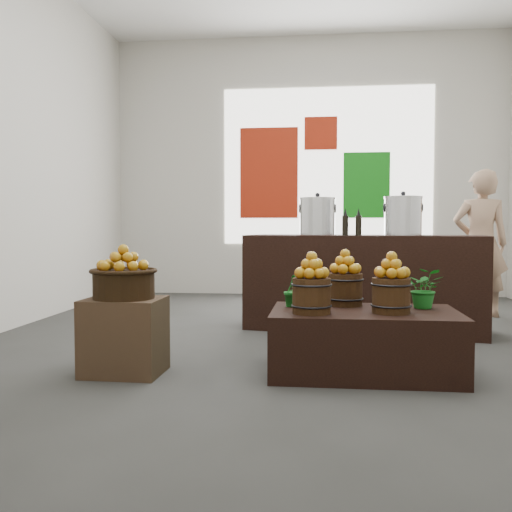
# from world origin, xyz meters

# --- Properties ---
(ground) EXTENTS (7.00, 7.00, 0.00)m
(ground) POSITION_xyz_m (0.00, 0.00, 0.00)
(ground) COLOR #333331
(ground) RESTS_ON ground
(back_wall) EXTENTS (6.00, 0.04, 4.00)m
(back_wall) POSITION_xyz_m (0.00, 3.50, 2.00)
(back_wall) COLOR beige
(back_wall) RESTS_ON ground
(back_opening) EXTENTS (3.20, 0.02, 2.40)m
(back_opening) POSITION_xyz_m (0.30, 3.48, 2.00)
(back_opening) COLOR white
(back_opening) RESTS_ON back_wall
(deco_red_left) EXTENTS (0.90, 0.04, 1.40)m
(deco_red_left) POSITION_xyz_m (-0.60, 3.47, 1.90)
(deco_red_left) COLOR #9C200C
(deco_red_left) RESTS_ON back_wall
(deco_green_right) EXTENTS (0.70, 0.04, 1.00)m
(deco_green_right) POSITION_xyz_m (0.90, 3.47, 1.70)
(deco_green_right) COLOR #127613
(deco_green_right) RESTS_ON back_wall
(deco_red_upper) EXTENTS (0.50, 0.04, 0.50)m
(deco_red_upper) POSITION_xyz_m (0.20, 3.47, 2.50)
(deco_red_upper) COLOR #9C200C
(deco_red_upper) RESTS_ON back_wall
(crate) EXTENTS (0.56, 0.46, 0.55)m
(crate) POSITION_xyz_m (-1.22, -1.46, 0.28)
(crate) COLOR #4F3324
(crate) RESTS_ON ground
(wicker_basket) EXTENTS (0.44, 0.44, 0.20)m
(wicker_basket) POSITION_xyz_m (-1.22, -1.46, 0.65)
(wicker_basket) COLOR black
(wicker_basket) RESTS_ON crate
(apples_in_basket) EXTENTS (0.34, 0.34, 0.18)m
(apples_in_basket) POSITION_xyz_m (-1.22, -1.46, 0.84)
(apples_in_basket) COLOR #921E04
(apples_in_basket) RESTS_ON wicker_basket
(display_table) EXTENTS (1.34, 0.83, 0.46)m
(display_table) POSITION_xyz_m (0.51, -1.27, 0.23)
(display_table) COLOR black
(display_table) RESTS_ON ground
(apple_bucket_front_left) EXTENTS (0.27, 0.27, 0.25)m
(apple_bucket_front_left) POSITION_xyz_m (0.13, -1.45, 0.59)
(apple_bucket_front_left) COLOR #39250F
(apple_bucket_front_left) RESTS_ON display_table
(apples_in_bucket_front_left) EXTENTS (0.20, 0.20, 0.18)m
(apples_in_bucket_front_left) POSITION_xyz_m (0.13, -1.45, 0.80)
(apples_in_bucket_front_left) COLOR #921E04
(apples_in_bucket_front_left) RESTS_ON apple_bucket_front_left
(apple_bucket_front_right) EXTENTS (0.27, 0.27, 0.25)m
(apple_bucket_front_right) POSITION_xyz_m (0.68, -1.37, 0.59)
(apple_bucket_front_right) COLOR #39250F
(apple_bucket_front_right) RESTS_ON display_table
(apples_in_bucket_front_right) EXTENTS (0.20, 0.20, 0.18)m
(apples_in_bucket_front_right) POSITION_xyz_m (0.68, -1.37, 0.80)
(apples_in_bucket_front_right) COLOR #921E04
(apples_in_bucket_front_right) RESTS_ON apple_bucket_front_right
(apple_bucket_rear) EXTENTS (0.27, 0.27, 0.25)m
(apple_bucket_rear) POSITION_xyz_m (0.38, -1.02, 0.59)
(apple_bucket_rear) COLOR #39250F
(apple_bucket_rear) RESTS_ON display_table
(apples_in_bucket_rear) EXTENTS (0.20, 0.20, 0.18)m
(apples_in_bucket_rear) POSITION_xyz_m (0.38, -1.02, 0.80)
(apples_in_bucket_rear) COLOR #921E04
(apples_in_bucket_rear) RESTS_ON apple_bucket_rear
(herb_garnish_right) EXTENTS (0.33, 0.31, 0.30)m
(herb_garnish_right) POSITION_xyz_m (0.96, -1.12, 0.61)
(herb_garnish_right) COLOR #166B1E
(herb_garnish_right) RESTS_ON display_table
(herb_garnish_left) EXTENTS (0.16, 0.14, 0.26)m
(herb_garnish_left) POSITION_xyz_m (-0.02, -1.13, 0.59)
(herb_garnish_left) COLOR #166B1E
(herb_garnish_left) RESTS_ON display_table
(counter) EXTENTS (2.49, 1.19, 0.98)m
(counter) POSITION_xyz_m (0.64, 0.51, 0.49)
(counter) COLOR black
(counter) RESTS_ON ground
(stock_pot_left) EXTENTS (0.37, 0.37, 0.37)m
(stock_pot_left) POSITION_xyz_m (0.16, 0.61, 1.16)
(stock_pot_left) COLOR silver
(stock_pot_left) RESTS_ON counter
(stock_pot_center) EXTENTS (0.37, 0.37, 0.37)m
(stock_pot_center) POSITION_xyz_m (1.02, 0.44, 1.16)
(stock_pot_center) COLOR silver
(stock_pot_center) RESTS_ON counter
(oil_cruets) EXTENTS (0.18, 0.10, 0.27)m
(oil_cruets) POSITION_xyz_m (0.60, 0.28, 1.12)
(oil_cruets) COLOR black
(oil_cruets) RESTS_ON counter
(shopper) EXTENTS (0.66, 0.45, 1.74)m
(shopper) POSITION_xyz_m (2.08, 1.56, 0.87)
(shopper) COLOR #A07D62
(shopper) RESTS_ON ground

